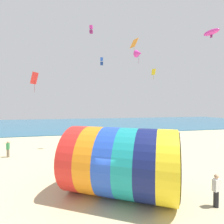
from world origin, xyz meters
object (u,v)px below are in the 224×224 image
object	(u,v)px
bystander_far_left	(179,139)
kite_handler	(216,190)
kite_magenta_delta	(139,53)
bystander_mid_beach	(143,137)
kite_magenta_parafoil	(211,32)
kite_magenta_box	(91,29)
kite_yellow_diamond	(154,72)
kite_blue_box	(102,61)
giant_inflatable_tube	(121,162)
bystander_near_water	(8,149)
kite_orange_diamond	(134,43)
kite_red_diamond	(34,78)

from	to	relation	value
bystander_far_left	kite_handler	bearing A→B (deg)	-117.23
kite_magenta_delta	bystander_mid_beach	size ratio (longest dim) A/B	1.23
kite_magenta_parafoil	kite_magenta_delta	world-z (taller)	kite_magenta_delta
kite_handler	kite_magenta_box	bearing A→B (deg)	108.99
kite_yellow_diamond	kite_magenta_delta	xyz separation A→B (m)	(0.47, 5.77, 3.91)
kite_handler	kite_yellow_diamond	bearing A→B (deg)	77.19
kite_handler	kite_blue_box	xyz separation A→B (m)	(-3.78, 10.36, 8.60)
giant_inflatable_tube	kite_blue_box	size ratio (longest dim) A/B	9.00
giant_inflatable_tube	kite_magenta_parafoil	bearing A→B (deg)	23.27
kite_yellow_diamond	kite_magenta_parafoil	xyz separation A→B (m)	(2.69, -5.76, 2.56)
kite_blue_box	bystander_mid_beach	xyz separation A→B (m)	(6.05, 3.52, -8.51)
giant_inflatable_tube	bystander_near_water	world-z (taller)	giant_inflatable_tube
bystander_mid_beach	bystander_far_left	size ratio (longest dim) A/B	0.98
giant_inflatable_tube	kite_orange_diamond	bearing A→B (deg)	67.09
bystander_near_water	bystander_mid_beach	size ratio (longest dim) A/B	0.90
kite_orange_diamond	kite_blue_box	distance (m)	12.27
kite_magenta_box	kite_magenta_delta	bearing A→B (deg)	31.70
kite_blue_box	kite_red_diamond	bearing A→B (deg)	134.76
bystander_near_water	kite_handler	bearing A→B (deg)	-42.50
kite_magenta_parafoil	giant_inflatable_tube	bearing A→B (deg)	-156.73
kite_magenta_parafoil	bystander_far_left	distance (m)	11.90
kite_yellow_diamond	bystander_mid_beach	world-z (taller)	kite_yellow_diamond
bystander_near_water	kite_blue_box	bearing A→B (deg)	-8.40
bystander_near_water	bystander_mid_beach	world-z (taller)	bystander_mid_beach
kite_orange_diamond	bystander_mid_beach	world-z (taller)	kite_orange_diamond
kite_yellow_diamond	kite_blue_box	bearing A→B (deg)	-165.37
bystander_near_water	giant_inflatable_tube	bearing A→B (deg)	-48.00
kite_handler	bystander_near_water	distance (m)	17.30
kite_magenta_delta	kite_orange_diamond	bearing A→B (deg)	101.84
kite_orange_diamond	bystander_near_water	size ratio (longest dim) A/B	1.79
kite_magenta_parafoil	bystander_near_water	xyz separation A→B (m)	(-18.18, 5.38, -10.73)
kite_red_diamond	kite_magenta_box	distance (m)	9.94
kite_orange_diamond	kite_blue_box	world-z (taller)	kite_orange_diamond
kite_blue_box	kite_magenta_box	xyz separation A→B (m)	(-0.72, 2.71, 4.22)
kite_yellow_diamond	bystander_far_left	size ratio (longest dim) A/B	0.68
kite_orange_diamond	kite_blue_box	bearing A→B (deg)	-127.69
kite_handler	bystander_mid_beach	size ratio (longest dim) A/B	0.92
kite_yellow_diamond	kite_red_diamond	size ratio (longest dim) A/B	0.46
giant_inflatable_tube	kite_orange_diamond	xyz separation A→B (m)	(7.14, 16.91, 12.94)
giant_inflatable_tube	kite_red_diamond	world-z (taller)	kite_red_diamond
bystander_mid_beach	kite_magenta_box	bearing A→B (deg)	-173.14
kite_magenta_delta	bystander_far_left	distance (m)	13.72
kite_blue_box	bystander_near_water	world-z (taller)	kite_blue_box
kite_magenta_delta	bystander_mid_beach	bearing A→B (deg)	-103.51
kite_red_diamond	kite_magenta_delta	xyz separation A→B (m)	(14.68, -0.28, 4.23)
bystander_near_water	kite_magenta_box	bearing A→B (deg)	9.51
kite_yellow_diamond	giant_inflatable_tube	bearing A→B (deg)	-125.03
kite_handler	kite_orange_diamond	world-z (taller)	kite_orange_diamond
giant_inflatable_tube	kite_magenta_box	distance (m)	16.04
kite_magenta_parafoil	bystander_mid_beach	size ratio (longest dim) A/B	0.87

